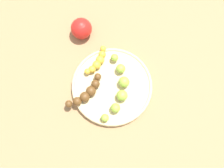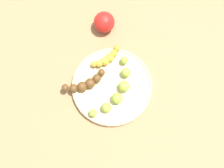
{
  "view_description": "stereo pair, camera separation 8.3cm",
  "coord_description": "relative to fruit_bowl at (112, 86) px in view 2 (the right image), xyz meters",
  "views": [
    {
      "loc": [
        -0.11,
        0.2,
        0.84
      ],
      "look_at": [
        0.0,
        0.0,
        0.04
      ],
      "focal_mm": 41.93,
      "sensor_mm": 36.0,
      "label": 1
    },
    {
      "loc": [
        -0.17,
        0.15,
        0.84
      ],
      "look_at": [
        0.0,
        0.0,
        0.04
      ],
      "focal_mm": 41.93,
      "sensor_mm": 36.0,
      "label": 2
    }
  ],
  "objects": [
    {
      "name": "fruit_bowl",
      "position": [
        0.0,
        0.0,
        0.0
      ],
      "size": [
        0.26,
        0.26,
        0.02
      ],
      "color": "#D1B784",
      "rests_on": "ground_plane"
    },
    {
      "name": "banana_spotted",
      "position": [
        0.08,
        -0.04,
        0.02
      ],
      "size": [
        0.04,
        0.12,
        0.03
      ],
      "rotation": [
        0.0,
        0.0,
        3.08
      ],
      "color": "gold",
      "rests_on": "fruit_bowl"
    },
    {
      "name": "banana_overripe",
      "position": [
        0.06,
        0.06,
        0.02
      ],
      "size": [
        0.07,
        0.15,
        0.03
      ],
      "rotation": [
        0.0,
        0.0,
        2.86
      ],
      "color": "#593819",
      "rests_on": "fruit_bowl"
    },
    {
      "name": "ground_plane",
      "position": [
        0.0,
        0.0,
        -0.01
      ],
      "size": [
        2.4,
        2.4,
        0.0
      ],
      "primitive_type": "plane",
      "color": "#936D47"
    },
    {
      "name": "apple_red",
      "position": [
        0.18,
        -0.12,
        0.02
      ],
      "size": [
        0.07,
        0.07,
        0.07
      ],
      "primitive_type": "sphere",
      "color": "red",
      "rests_on": "ground_plane"
    },
    {
      "name": "banana_green",
      "position": [
        -0.03,
        0.0,
        0.02
      ],
      "size": [
        0.11,
        0.21,
        0.04
      ],
      "rotation": [
        0.0,
        0.0,
        3.49
      ],
      "color": "#8CAD38",
      "rests_on": "fruit_bowl"
    }
  ]
}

